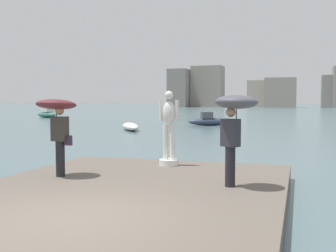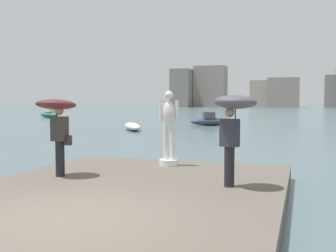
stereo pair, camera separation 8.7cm
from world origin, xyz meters
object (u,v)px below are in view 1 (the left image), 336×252
at_px(statue_white_figure, 169,132).
at_px(onlooker_left, 58,115).
at_px(onlooker_right, 235,115).
at_px(boat_far, 209,121).
at_px(boat_leftward, 130,126).
at_px(boat_mid, 47,113).

bearing_deg(statue_white_figure, onlooker_left, -130.62).
relative_size(onlooker_left, onlooker_right, 0.96).
distance_m(statue_white_figure, onlooker_left, 3.29).
height_order(onlooker_left, boat_far, onlooker_left).
bearing_deg(boat_leftward, boat_far, 58.38).
height_order(onlooker_left, boat_leftward, onlooker_left).
relative_size(statue_white_figure, onlooker_left, 1.11).
height_order(boat_far, boat_leftward, boat_far).
xyz_separation_m(statue_white_figure, boat_far, (-4.00, 24.95, -0.93)).
relative_size(onlooker_left, boat_leftward, 0.47).
distance_m(onlooker_left, boat_leftward, 21.16).
bearing_deg(onlooker_left, statue_white_figure, 49.38).
relative_size(onlooker_right, boat_leftward, 0.48).
height_order(onlooker_right, boat_leftward, onlooker_right).
distance_m(onlooker_right, boat_leftward, 22.86).
distance_m(onlooker_right, boat_mid, 47.72).
bearing_deg(onlooker_left, boat_leftward, 107.64).
relative_size(onlooker_right, boat_far, 0.52).
relative_size(boat_mid, boat_far, 1.01).
height_order(statue_white_figure, onlooker_left, statue_white_figure).
distance_m(boat_far, boat_leftward, 8.58).
height_order(onlooker_right, boat_mid, onlooker_right).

